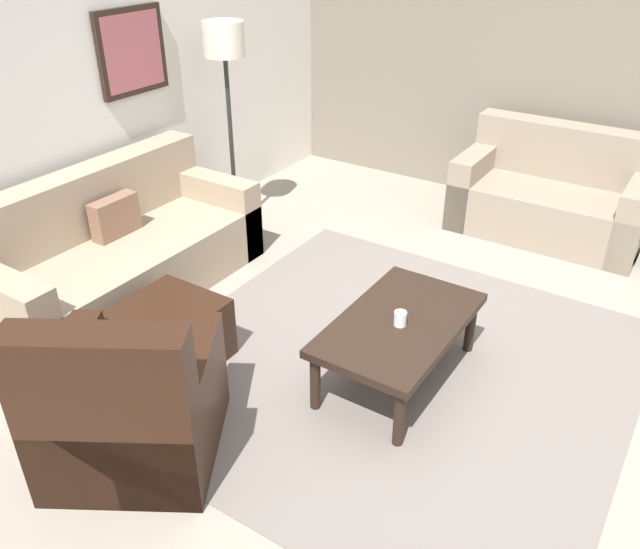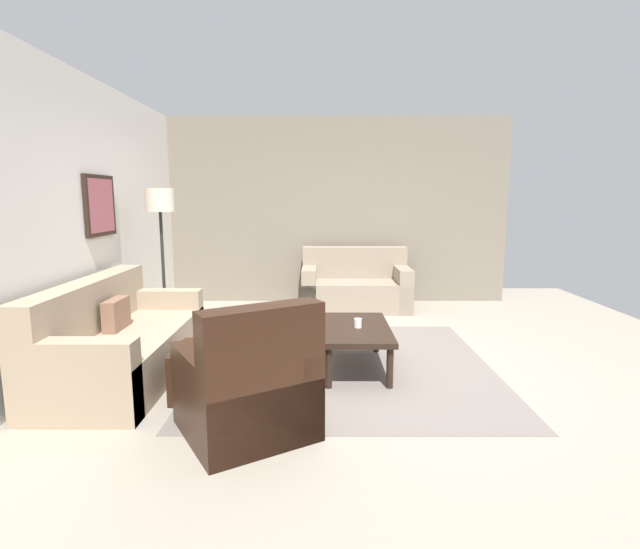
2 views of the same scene
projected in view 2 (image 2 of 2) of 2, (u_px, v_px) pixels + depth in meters
name	position (u px, v px, depth m)	size (l,w,h in m)	color
ground_plane	(346.00, 365.00, 4.66)	(8.00, 8.00, 0.00)	gray
rear_partition	(66.00, 220.00, 4.44)	(6.00, 0.12, 2.80)	silver
stone_feature_panel	(337.00, 211.00, 7.40)	(0.12, 5.20, 2.80)	slate
area_rug	(346.00, 365.00, 4.66)	(2.81, 2.75, 0.01)	slate
couch_main	(116.00, 344.00, 4.34)	(2.06, 0.90, 0.88)	gray
couch_loveseat	(355.00, 288.00, 7.06)	(0.84, 1.54, 0.88)	gray
armchair_leather	(250.00, 393.00, 3.24)	(1.10, 1.10, 0.95)	black
ottoman	(211.00, 371.00, 3.96)	(0.56, 0.56, 0.40)	black
coffee_table	(355.00, 332.00, 4.54)	(1.10, 0.64, 0.41)	black
cup	(358.00, 323.00, 4.48)	(0.07, 0.07, 0.09)	white
lamp_standing	(160.00, 215.00, 5.48)	(0.32, 0.32, 1.71)	black
framed_artwork	(100.00, 206.00, 4.93)	(0.62, 0.04, 0.62)	black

